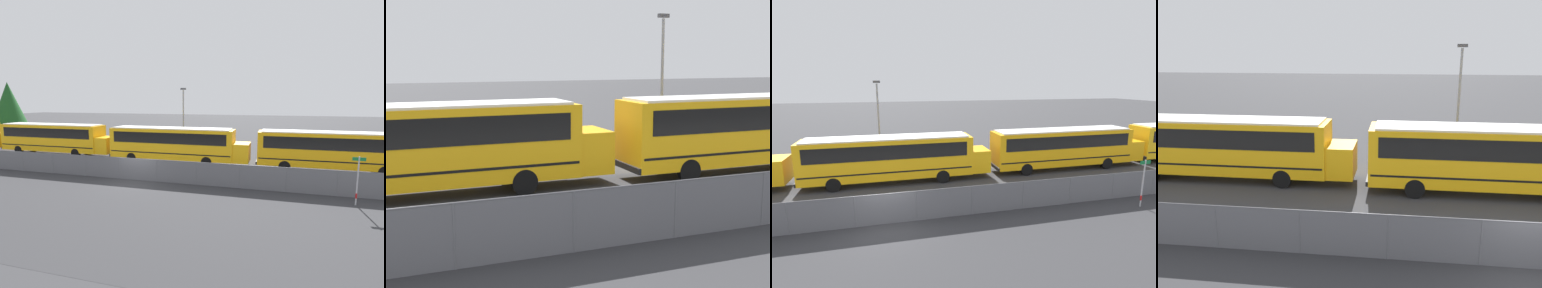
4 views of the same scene
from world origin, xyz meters
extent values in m
plane|color=#38383A|center=(0.00, 0.00, 0.00)|extent=(200.00, 200.00, 0.00)
cube|color=#9EA0A5|center=(0.00, 0.00, 0.82)|extent=(82.15, 0.03, 1.63)
cube|color=slate|center=(0.00, -0.01, 0.82)|extent=(82.15, 0.01, 1.63)
cylinder|color=slate|center=(0.00, 0.00, 1.63)|extent=(82.15, 0.05, 0.05)
cylinder|color=slate|center=(-10.65, 0.00, 0.82)|extent=(0.07, 0.07, 1.63)
cylinder|color=slate|center=(-7.61, 0.00, 0.82)|extent=(0.07, 0.07, 1.63)
cylinder|color=slate|center=(-4.56, 0.00, 0.82)|extent=(0.07, 0.07, 1.63)
cylinder|color=slate|center=(-1.52, 0.00, 0.82)|extent=(0.07, 0.07, 1.63)
cube|color=#EDA80F|center=(-13.84, 7.28, 1.88)|extent=(11.88, 2.43, 2.79)
cube|color=black|center=(-13.84, 7.28, 2.49)|extent=(10.93, 2.47, 1.00)
cube|color=black|center=(-13.84, 7.28, 1.10)|extent=(11.64, 2.46, 0.10)
cube|color=#EDA80F|center=(-7.19, 7.28, 1.32)|extent=(1.43, 2.23, 1.67)
cube|color=silver|center=(-13.84, 7.28, 3.32)|extent=(11.28, 2.18, 0.10)
cylinder|color=black|center=(-10.16, 8.37, 0.48)|extent=(0.97, 0.28, 0.97)
cylinder|color=black|center=(-10.16, 6.19, 0.48)|extent=(0.97, 0.28, 0.97)
cylinder|color=black|center=(-17.52, 8.37, 0.48)|extent=(0.97, 0.28, 0.97)
cube|color=#EDA80F|center=(0.27, 6.71, 1.88)|extent=(11.88, 2.43, 2.79)
cube|color=black|center=(0.27, 6.71, 2.49)|extent=(10.93, 2.47, 1.00)
cube|color=black|center=(0.27, 6.71, 1.10)|extent=(11.64, 2.46, 0.10)
cube|color=black|center=(-5.72, 6.71, 0.63)|extent=(0.12, 2.43, 0.24)
cube|color=silver|center=(0.27, 6.71, 3.32)|extent=(11.28, 2.18, 0.10)
cylinder|color=black|center=(-3.41, 7.81, 0.48)|extent=(0.97, 0.28, 0.97)
cylinder|color=black|center=(-3.41, 5.62, 0.48)|extent=(0.97, 0.28, 0.97)
cylinder|color=gray|center=(-0.49, 12.79, 3.53)|extent=(0.16, 0.16, 7.05)
cube|color=#47474C|center=(-0.49, 12.79, 7.20)|extent=(0.60, 0.24, 0.20)
camera|label=1|loc=(9.99, -19.86, 5.98)|focal=28.00mm
camera|label=2|loc=(-15.50, -12.34, 5.00)|focal=50.00mm
camera|label=3|loc=(0.30, -14.84, 7.19)|focal=28.00mm
camera|label=4|loc=(-4.40, -11.53, 6.97)|focal=35.00mm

